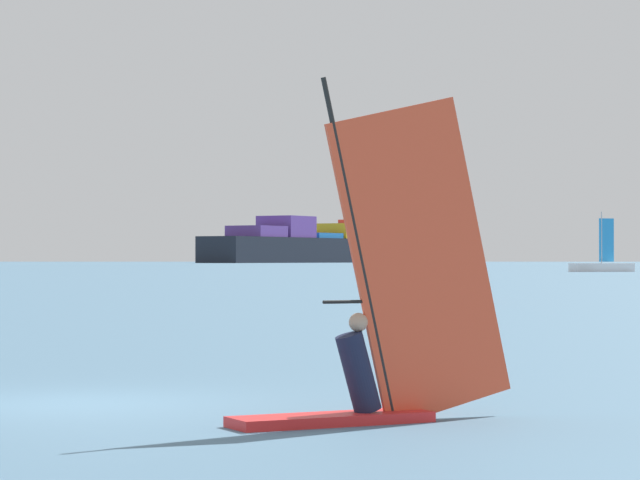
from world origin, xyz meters
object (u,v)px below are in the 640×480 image
object	(u,v)px
windsurfer	(382,325)
small_sailboat	(602,266)
cargo_ship	(337,244)
channel_buoy	(465,278)

from	to	relation	value
windsurfer	small_sailboat	bearing A→B (deg)	-128.01
windsurfer	cargo_ship	world-z (taller)	cargo_ship
small_sailboat	cargo_ship	bearing A→B (deg)	-104.44
windsurfer	cargo_ship	bearing A→B (deg)	-117.20
channel_buoy	windsurfer	bearing A→B (deg)	-82.22
windsurfer	channel_buoy	distance (m)	47.50
cargo_ship	channel_buoy	size ratio (longest dim) A/B	88.97
windsurfer	channel_buoy	world-z (taller)	windsurfer
small_sailboat	windsurfer	bearing A→B (deg)	60.72
cargo_ship	windsurfer	bearing A→B (deg)	29.99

